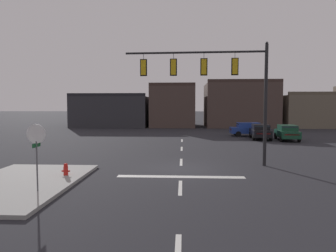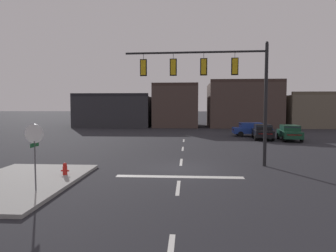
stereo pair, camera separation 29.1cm
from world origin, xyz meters
TOP-DOWN VIEW (x-y plane):
  - ground_plane at (0.00, 0.00)m, footprint 400.00×400.00m
  - sidewalk_near_corner at (-7.26, -4.00)m, footprint 5.00×8.00m
  - stop_bar_paint at (0.00, -2.00)m, footprint 6.40×0.50m
  - lane_centreline at (0.00, 2.00)m, footprint 0.16×26.40m
  - signal_mast_near_side at (2.09, 1.19)m, footprint 8.42×0.60m
  - stop_sign at (-5.67, -5.37)m, footprint 0.76×0.64m
  - car_lot_nearside at (8.41, 15.74)m, footprint 2.28×4.59m
  - car_lot_middle at (10.90, 14.72)m, footprint 2.32×4.60m
  - car_lot_farside at (7.93, 19.03)m, footprint 4.47×1.95m
  - fire_hydrant at (-5.65, -2.55)m, footprint 0.40×0.30m
  - building_row at (10.21, 36.36)m, footprint 56.91×12.77m

SIDE VIEW (x-z plane):
  - ground_plane at x=0.00m, z-range 0.00..0.00m
  - lane_centreline at x=0.00m, z-range 0.00..0.01m
  - stop_bar_paint at x=0.00m, z-range 0.00..0.01m
  - sidewalk_near_corner at x=-7.26m, z-range 0.00..0.15m
  - fire_hydrant at x=-5.65m, z-range -0.05..0.70m
  - car_lot_nearside at x=8.41m, z-range 0.05..1.66m
  - car_lot_middle at x=10.90m, z-range 0.05..1.66m
  - car_lot_farside at x=7.93m, z-range 0.05..1.66m
  - stop_sign at x=-5.67m, z-range 0.73..3.56m
  - building_row at x=10.21m, z-range -0.73..7.11m
  - signal_mast_near_side at x=2.09m, z-range 1.56..8.84m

